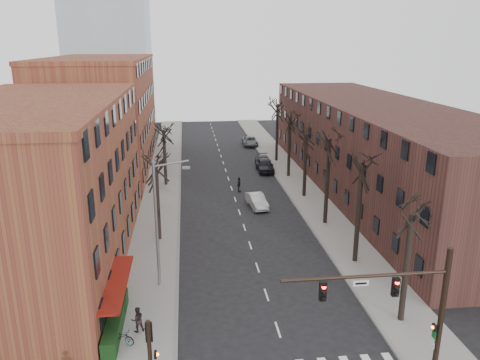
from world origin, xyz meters
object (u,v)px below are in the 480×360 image
object	(u,v)px
silver_sedan	(257,201)
parked_car_near	(265,165)
bicycle	(121,336)
parked_car_mid	(264,162)

from	to	relation	value
silver_sedan	parked_car_near	size ratio (longest dim) A/B	0.84
parked_car_near	bicycle	bearing A→B (deg)	-111.05
parked_car_near	parked_car_mid	bearing A→B (deg)	85.18
silver_sedan	bicycle	bearing A→B (deg)	-124.45
silver_sedan	parked_car_mid	bearing A→B (deg)	70.46
bicycle	parked_car_mid	bearing A→B (deg)	6.88
parked_car_mid	bicycle	xyz separation A→B (m)	(-14.32, -37.64, -0.12)
parked_car_mid	bicycle	distance (m)	40.28
silver_sedan	parked_car_mid	xyz separation A→B (m)	(3.34, 15.90, 0.02)
parked_car_near	parked_car_mid	size ratio (longest dim) A/B	1.01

